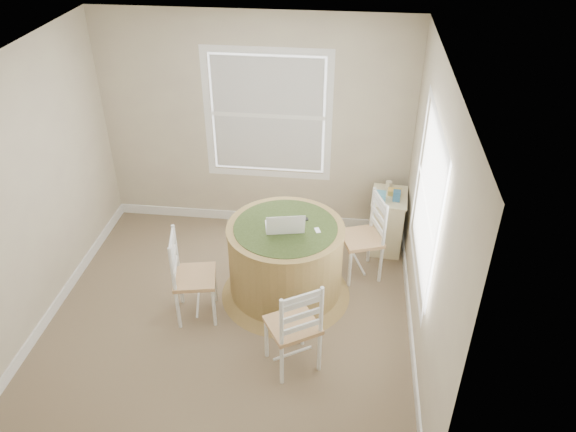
# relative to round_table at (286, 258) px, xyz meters

# --- Properties ---
(room) EXTENTS (3.64, 3.64, 2.64)m
(room) POSITION_rel_round_table_xyz_m (-0.35, -0.29, 0.84)
(room) COLOR #857254
(room) RESTS_ON ground
(round_table) EXTENTS (1.36, 1.36, 0.85)m
(round_table) POSITION_rel_round_table_xyz_m (0.00, 0.00, 0.00)
(round_table) COLOR olive
(round_table) RESTS_ON ground
(chair_left) EXTENTS (0.48, 0.49, 0.95)m
(chair_left) POSITION_rel_round_table_xyz_m (-0.84, -0.42, 0.02)
(chair_left) COLOR white
(chair_left) RESTS_ON ground
(chair_near) EXTENTS (0.57, 0.56, 0.95)m
(chair_near) POSITION_rel_round_table_xyz_m (0.18, -0.96, 0.02)
(chair_near) COLOR white
(chair_near) RESTS_ON ground
(chair_right) EXTENTS (0.52, 0.53, 0.95)m
(chair_right) POSITION_rel_round_table_xyz_m (0.77, 0.43, 0.02)
(chair_right) COLOR white
(chair_right) RESTS_ON ground
(laptop) EXTENTS (0.43, 0.39, 0.26)m
(laptop) POSITION_rel_round_table_xyz_m (-0.00, -0.04, 0.42)
(laptop) COLOR white
(laptop) RESTS_ON round_table
(mouse) EXTENTS (0.10, 0.12, 0.04)m
(mouse) POSITION_rel_round_table_xyz_m (0.15, 0.00, 0.40)
(mouse) COLOR white
(mouse) RESTS_ON round_table
(phone) EXTENTS (0.07, 0.10, 0.02)m
(phone) POSITION_rel_round_table_xyz_m (0.32, -0.02, 0.39)
(phone) COLOR #B7BABF
(phone) RESTS_ON round_table
(keys) EXTENTS (0.07, 0.07, 0.02)m
(keys) POSITION_rel_round_table_xyz_m (0.18, 0.15, 0.39)
(keys) COLOR black
(keys) RESTS_ON round_table
(corner_chest) EXTENTS (0.44, 0.56, 0.70)m
(corner_chest) POSITION_rel_round_table_xyz_m (1.06, 0.98, -0.11)
(corner_chest) COLOR beige
(corner_chest) RESTS_ON ground
(tissue_box) EXTENTS (0.13, 0.13, 0.10)m
(tissue_box) POSITION_rel_round_table_xyz_m (0.96, 0.87, 0.29)
(tissue_box) COLOR #4F98B6
(tissue_box) RESTS_ON corner_chest
(box_yellow) EXTENTS (0.16, 0.11, 0.06)m
(box_yellow) POSITION_rel_round_table_xyz_m (1.11, 1.01, 0.27)
(box_yellow) COLOR #E5B850
(box_yellow) RESTS_ON corner_chest
(box_blue) EXTENTS (0.09, 0.09, 0.12)m
(box_blue) POSITION_rel_round_table_xyz_m (1.12, 0.89, 0.30)
(box_blue) COLOR #316794
(box_blue) RESTS_ON corner_chest
(cup_cream) EXTENTS (0.07, 0.07, 0.09)m
(cup_cream) POSITION_rel_round_table_xyz_m (1.05, 1.13, 0.28)
(cup_cream) COLOR beige
(cup_cream) RESTS_ON corner_chest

